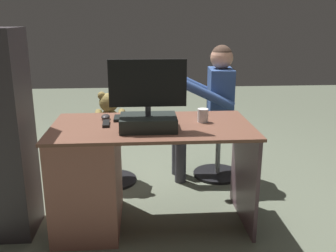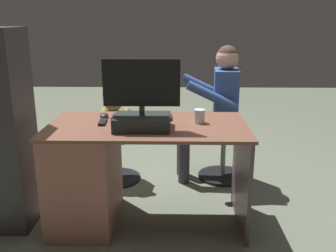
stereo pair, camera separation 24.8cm
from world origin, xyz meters
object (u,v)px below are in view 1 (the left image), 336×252
at_px(keyboard, 144,118).
at_px(office_chair_teddy, 111,154).
at_px(cup, 203,115).
at_px(desk, 101,173).
at_px(monitor, 148,110).
at_px(visitor_chair, 218,150).
at_px(teddy_bear, 109,115).
at_px(person, 211,102).
at_px(computer_mouse, 106,117).
at_px(tv_remote, 106,124).

relative_size(keyboard, office_chair_teddy, 0.95).
height_order(cup, office_chair_teddy, cup).
bearing_deg(keyboard, desk, 26.43).
relative_size(monitor, visitor_chair, 1.09).
height_order(desk, keyboard, keyboard).
bearing_deg(visitor_chair, desk, 38.62).
distance_m(office_chair_teddy, teddy_bear, 0.35).
relative_size(office_chair_teddy, person, 0.37).
relative_size(desk, cup, 14.51).
xyz_separation_m(keyboard, computer_mouse, (0.27, -0.01, 0.01)).
relative_size(cup, tv_remote, 0.61).
height_order(monitor, teddy_bear, monitor).
height_order(computer_mouse, cup, cup).
bearing_deg(desk, visitor_chair, -141.38).
relative_size(tv_remote, office_chair_teddy, 0.34).
bearing_deg(monitor, visitor_chair, -126.38).
bearing_deg(person, visitor_chair, -175.84).
relative_size(desk, teddy_bear, 3.60).
relative_size(office_chair_teddy, visitor_chair, 1.00).
xyz_separation_m(tv_remote, teddy_bear, (0.04, -0.70, -0.12)).
bearing_deg(keyboard, computer_mouse, -2.55).
distance_m(tv_remote, person, 1.13).
bearing_deg(cup, desk, 4.01).
distance_m(monitor, cup, 0.41).
bearing_deg(cup, keyboard, -14.32).
bearing_deg(office_chair_teddy, keyboard, 117.72).
height_order(monitor, computer_mouse, monitor).
bearing_deg(cup, visitor_chair, -110.40).
xyz_separation_m(cup, person, (-0.19, -0.72, -0.07)).
relative_size(keyboard, person, 0.35).
distance_m(monitor, computer_mouse, 0.41).
xyz_separation_m(tv_remote, visitor_chair, (-0.92, -0.75, -0.48)).
distance_m(keyboard, tv_remote, 0.29).
xyz_separation_m(teddy_bear, visitor_chair, (-0.96, -0.06, -0.36)).
xyz_separation_m(keyboard, person, (-0.59, -0.62, -0.03)).
distance_m(desk, tv_remote, 0.35).
distance_m(cup, visitor_chair, 0.93).
xyz_separation_m(tv_remote, person, (-0.84, -0.75, -0.03)).
relative_size(computer_mouse, cup, 1.05).
height_order(desk, cup, cup).
bearing_deg(visitor_chair, person, 4.16).
height_order(desk, monitor, monitor).
xyz_separation_m(monitor, tv_remote, (0.28, -0.12, -0.12)).
relative_size(keyboard, cup, 4.57).
relative_size(monitor, tv_remote, 3.22).
bearing_deg(person, desk, 40.78).
distance_m(keyboard, person, 0.86).
bearing_deg(computer_mouse, tv_remote, 96.27).
bearing_deg(teddy_bear, monitor, 111.08).
relative_size(monitor, person, 0.41).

